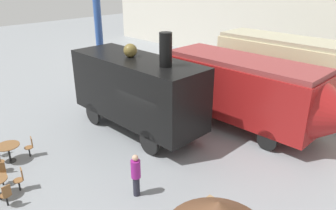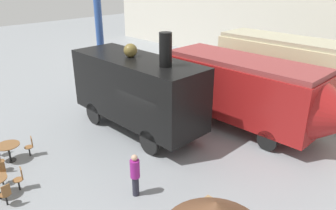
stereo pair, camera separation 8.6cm
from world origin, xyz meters
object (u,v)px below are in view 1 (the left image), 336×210
at_px(streamlined_locomotive, 254,91).
at_px(steam_locomotive, 137,88).
at_px(cafe_table_mid, 8,148).
at_px(cafe_chair_0, 1,172).
at_px(passenger_coach_vintage, 291,67).
at_px(visitor_person, 136,174).

bearing_deg(streamlined_locomotive, steam_locomotive, -134.11).
distance_m(streamlined_locomotive, cafe_table_mid, 11.23).
bearing_deg(steam_locomotive, cafe_table_mid, -105.23).
relative_size(streamlined_locomotive, steam_locomotive, 1.34).
height_order(steam_locomotive, cafe_chair_0, steam_locomotive).
xyz_separation_m(passenger_coach_vintage, cafe_chair_0, (-3.86, -14.65, -1.87)).
height_order(streamlined_locomotive, visitor_person, streamlined_locomotive).
bearing_deg(cafe_chair_0, cafe_table_mid, -177.17).
height_order(passenger_coach_vintage, streamlined_locomotive, passenger_coach_vintage).
xyz_separation_m(steam_locomotive, visitor_person, (3.90, -3.39, -1.31)).
relative_size(steam_locomotive, visitor_person, 4.39).
distance_m(steam_locomotive, cafe_chair_0, 6.70).
xyz_separation_m(steam_locomotive, cafe_table_mid, (-1.55, -5.68, -1.59)).
bearing_deg(cafe_table_mid, streamlined_locomotive, 60.68).
distance_m(streamlined_locomotive, steam_locomotive, 5.62).
xyz_separation_m(passenger_coach_vintage, cafe_table_mid, (-5.29, -13.85, -1.77)).
xyz_separation_m(streamlined_locomotive, steam_locomotive, (-3.91, -4.03, 0.18)).
bearing_deg(visitor_person, passenger_coach_vintage, 90.80).
bearing_deg(streamlined_locomotive, cafe_table_mid, -119.32).
bearing_deg(cafe_table_mid, cafe_chair_0, -29.22).
bearing_deg(steam_locomotive, passenger_coach_vintage, 65.40).
distance_m(steam_locomotive, cafe_table_mid, 6.10).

